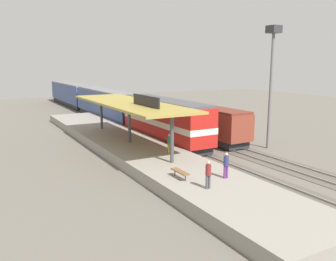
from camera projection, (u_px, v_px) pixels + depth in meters
The scene contains 14 objects.
ground_plane at pixel (188, 144), 36.81m from camera, with size 120.00×120.00×0.00m, color #666056.
track_near at pixel (172, 146), 35.84m from camera, with size 3.20×110.00×0.16m.
track_far at pixel (209, 141), 38.06m from camera, with size 3.20×110.00×0.16m.
platform at pixel (130, 147), 33.55m from camera, with size 6.00×44.00×0.90m, color gray.
station_canopy at pixel (129, 104), 32.71m from camera, with size 5.20×18.00×4.70m.
platform_bench at pixel (180, 172), 22.88m from camera, with size 0.44×1.70×0.50m.
locomotive at pixel (165, 120), 36.71m from camera, with size 2.93×14.43×4.44m.
passenger_carriage_front at pixel (106, 104), 52.15m from camera, with size 2.90×20.00×4.24m.
passenger_carriage_rear at pixel (70, 94), 69.96m from camera, with size 2.90×20.00×4.24m.
freight_car at pixel (206, 122), 38.22m from camera, with size 2.80×12.00×3.54m.
light_mast at pixel (272, 62), 33.39m from camera, with size 1.10×1.10×11.70m.
person_waiting at pixel (226, 164), 22.82m from camera, with size 0.34×0.34×1.71m.
person_walking at pixel (208, 173), 20.90m from camera, with size 0.34×0.34×1.71m.
person_boarding at pixel (169, 143), 28.87m from camera, with size 0.34×0.34×1.71m.
Camera 1 is at (-17.44, -30.26, 8.25)m, focal length 37.84 mm.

